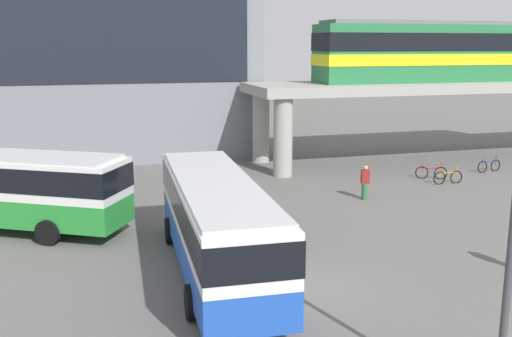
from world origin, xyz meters
TOP-DOWN VIEW (x-y plane):
  - ground_plane at (0.00, 10.00)m, footprint 120.00×120.00m
  - station_building at (-6.50, 26.82)m, footprint 23.45×11.59m
  - elevated_platform at (17.92, 17.75)m, footprint 28.88×6.08m
  - train at (17.75, 17.75)m, footprint 20.00×2.96m
  - bus_main at (-2.19, 2.02)m, footprint 3.12×11.14m
  - bicycle_orange at (12.82, 11.16)m, footprint 1.79×0.09m
  - bicycle_blue at (17.02, 13.18)m, footprint 1.78×0.32m
  - bicycle_red at (12.63, 12.49)m, footprint 1.66×0.78m
  - pedestrian_waiting_near_stop at (6.91, 9.40)m, footprint 0.44×0.32m
  - lamp_post at (1.71, -7.08)m, footprint 0.36×0.36m

SIDE VIEW (x-z plane):
  - ground_plane at x=0.00m, z-range 0.00..0.00m
  - bicycle_orange at x=12.82m, z-range -0.16..0.88m
  - bicycle_blue at x=17.02m, z-range -0.16..0.88m
  - bicycle_red at x=12.63m, z-range -0.16..0.88m
  - pedestrian_waiting_near_stop at x=6.91m, z-range -0.05..1.66m
  - bus_main at x=-2.19m, z-range 0.38..3.60m
  - lamp_post at x=1.71m, z-range 0.57..6.73m
  - elevated_platform at x=17.92m, z-range 1.83..6.99m
  - train at x=17.75m, z-range 5.21..9.05m
  - station_building at x=-6.50m, z-range 0.00..19.34m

